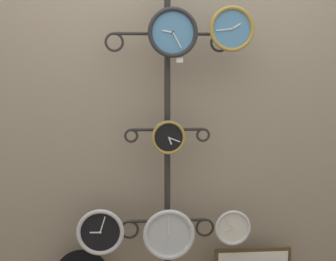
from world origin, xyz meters
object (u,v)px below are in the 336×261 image
object	(u,v)px
clock_bottom_left	(100,232)
clock_bottom_right	(233,228)
clock_bottom_center	(169,235)
clock_middle_center	(169,137)
clock_top_center	(173,32)
clock_top_right	(232,29)
display_stand	(167,204)

from	to	relation	value
clock_bottom_left	clock_bottom_right	size ratio (longest dim) A/B	1.29
clock_bottom_center	clock_bottom_left	bearing A→B (deg)	177.16
clock_middle_center	clock_bottom_left	xyz separation A→B (m)	(-0.42, -0.01, -0.58)
clock_top_center	clock_top_right	bearing A→B (deg)	-0.31
clock_middle_center	clock_bottom_center	xyz separation A→B (m)	(0.00, -0.03, -0.60)
clock_top_center	clock_bottom_right	xyz separation A→B (m)	(0.38, -0.01, -1.20)
clock_top_right	clock_bottom_right	distance (m)	1.22
clock_top_center	clock_top_right	size ratio (longest dim) A/B	1.09
clock_bottom_center	clock_bottom_right	bearing A→B (deg)	2.57
display_stand	clock_bottom_right	world-z (taller)	display_stand
clock_bottom_center	clock_bottom_right	xyz separation A→B (m)	(0.40, 0.02, 0.03)
display_stand	clock_bottom_right	xyz separation A→B (m)	(0.40, -0.10, -0.13)
display_stand	clock_bottom_left	size ratio (longest dim) A/B	7.00
clock_middle_center	clock_bottom_center	distance (m)	0.60
clock_bottom_right	clock_top_right	bearing A→B (deg)	165.78
clock_bottom_center	clock_top_right	bearing A→B (deg)	3.72
clock_bottom_left	clock_bottom_right	world-z (taller)	clock_bottom_left
clock_top_right	clock_bottom_left	world-z (taller)	clock_top_right
clock_middle_center	clock_top_right	bearing A→B (deg)	-0.96
clock_top_center	clock_bottom_right	distance (m)	1.26
clock_middle_center	display_stand	bearing A→B (deg)	90.75
clock_middle_center	clock_bottom_left	world-z (taller)	clock_middle_center
clock_bottom_right	clock_bottom_left	bearing A→B (deg)	179.80
clock_top_center	display_stand	bearing A→B (deg)	104.76
clock_top_right	clock_bottom_center	distance (m)	1.31
clock_top_right	clock_bottom_center	world-z (taller)	clock_top_right
display_stand	clock_bottom_left	world-z (taller)	display_stand
clock_middle_center	clock_bottom_right	size ratio (longest dim) A/B	0.92
display_stand	clock_top_right	world-z (taller)	display_stand
clock_top_right	clock_bottom_left	size ratio (longest dim) A/B	0.93
clock_bottom_right	clock_middle_center	bearing A→B (deg)	178.19
clock_bottom_center	clock_bottom_right	world-z (taller)	clock_bottom_center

